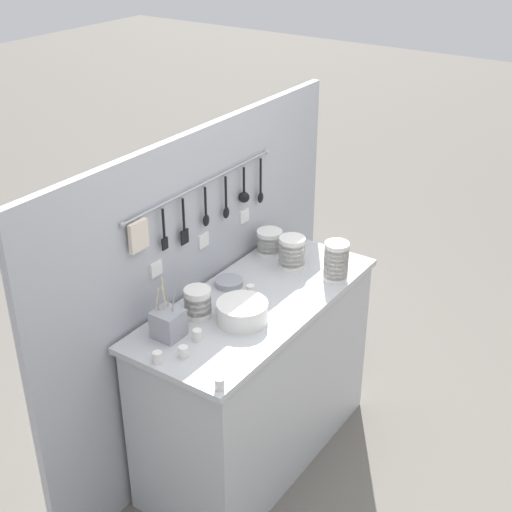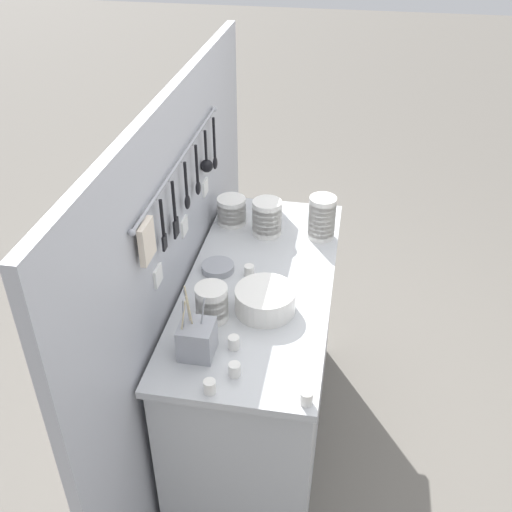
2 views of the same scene
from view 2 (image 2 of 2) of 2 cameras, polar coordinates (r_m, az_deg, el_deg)
The scene contains 15 objects.
ground_plane at distance 3.12m, azimuth 0.33°, elevation -16.50°, with size 20.00×20.00×0.00m, color #666059.
counter at distance 2.77m, azimuth 0.36°, elevation -10.21°, with size 1.37×0.59×0.95m.
back_wall at distance 2.58m, azimuth -6.91°, elevation -3.03°, with size 2.17×0.09×1.72m.
bowl_stack_wide_centre at distance 2.71m, azimuth 6.29°, elevation 3.65°, with size 0.12×0.12×0.20m.
bowl_stack_back_corner at distance 2.73m, azimuth 1.05°, elevation 3.69°, with size 0.13×0.13×0.17m.
bowl_stack_nested_right at distance 2.24m, azimuth -4.24°, elevation -4.47°, with size 0.12×0.12×0.14m.
bowl_stack_tall_left at distance 2.82m, azimuth -2.34°, elevation 4.33°, with size 0.13×0.13×0.13m.
plate_stack at distance 2.28m, azimuth 0.88°, elevation -4.22°, with size 0.23×0.23×0.09m.
steel_mixing_bowl at distance 2.52m, azimuth -3.66°, elevation -1.10°, with size 0.14×0.14×0.03m.
cutlery_caddy at distance 2.10m, azimuth -5.66°, elevation -7.87°, with size 0.12×0.12×0.28m.
cup_mid_row at distance 2.48m, azimuth -0.65°, elevation -1.41°, with size 0.04×0.04×0.05m.
cup_edge_near at distance 1.96m, azimuth 4.82°, elevation -13.30°, with size 0.04×0.04×0.05m.
cup_back_left at distance 2.04m, azimuth -2.06°, elevation -10.76°, with size 0.04×0.04×0.05m.
cup_edge_far at distance 1.99m, azimuth -4.43°, elevation -12.30°, with size 0.04×0.04×0.05m.
cup_front_right at distance 2.14m, azimuth -2.14°, elevation -8.23°, with size 0.04×0.04×0.05m.
Camera 2 is at (-1.96, -0.33, 2.41)m, focal length 42.00 mm.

